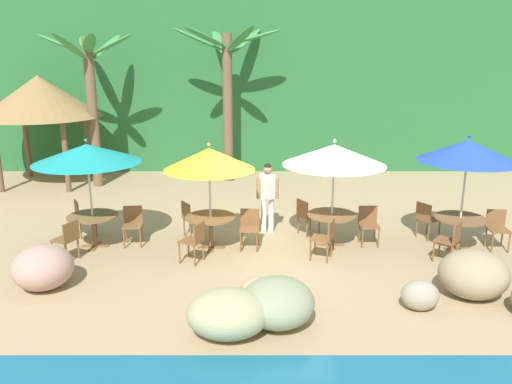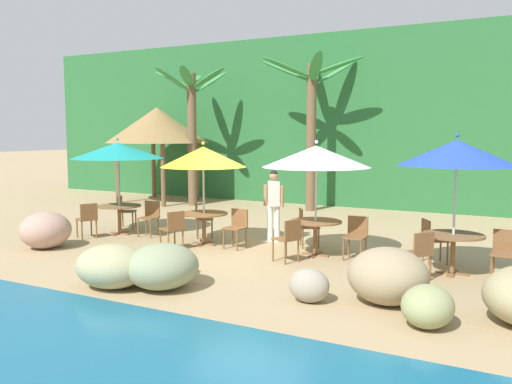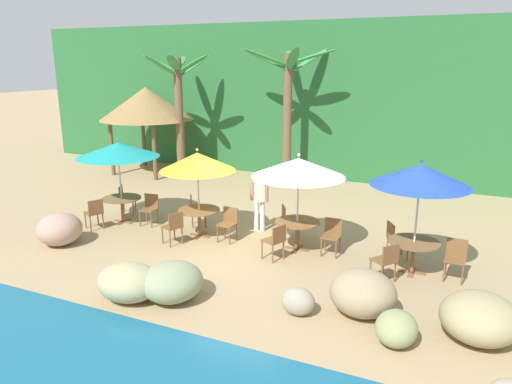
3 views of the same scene
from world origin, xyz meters
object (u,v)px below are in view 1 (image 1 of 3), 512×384
at_px(chair_yellow_seaward, 248,226).
at_px(palm_tree_nearest, 89,83).
at_px(umbrella_blue, 466,151).
at_px(palapa_hut, 37,97).
at_px(chair_blue_inland, 424,217).
at_px(palm_tree_second, 226,76).
at_px(chair_yellow_left, 193,239).
at_px(chair_teal_seaward, 131,223).
at_px(chair_teal_left, 66,238).
at_px(dining_table_yellow, 209,222).
at_px(umbrella_white, 333,155).
at_px(umbrella_yellow, 207,159).
at_px(chair_blue_seaward, 495,226).
at_px(chair_white_seaward, 367,222).
at_px(umbrella_teal, 85,154).
at_px(chair_blue_left, 449,239).
at_px(chair_yellow_inland, 189,217).
at_px(chair_white_inland, 304,214).
at_px(chair_white_left, 324,237).
at_px(waiter_in_white, 266,193).
at_px(dining_table_teal, 91,221).
at_px(chair_teal_inland, 80,215).
at_px(dining_table_blue, 458,223).
at_px(dining_table_white, 330,219).

height_order(chair_yellow_seaward, palm_tree_nearest, palm_tree_nearest).
bearing_deg(umbrella_blue, palapa_hut, 152.53).
xyz_separation_m(chair_blue_inland, palm_tree_second, (-4.86, 5.66, 2.95)).
xyz_separation_m(chair_yellow_left, palm_tree_nearest, (-3.89, 6.35, 2.76)).
xyz_separation_m(chair_teal_seaward, chair_blue_inland, (6.72, 0.35, 0.00)).
distance_m(chair_yellow_seaward, palm_tree_second, 6.94).
relative_size(chair_teal_left, palm_tree_nearest, 0.18).
height_order(dining_table_yellow, umbrella_white, umbrella_white).
relative_size(chair_yellow_seaward, palapa_hut, 0.23).
bearing_deg(umbrella_yellow, chair_blue_seaward, -0.11).
bearing_deg(palm_tree_nearest, chair_white_seaward, -34.50).
bearing_deg(umbrella_yellow, palm_tree_second, 89.28).
xyz_separation_m(chair_yellow_seaward, chair_white_seaward, (2.67, 0.22, 0.00)).
bearing_deg(umbrella_teal, umbrella_yellow, -1.67).
height_order(umbrella_white, chair_blue_left, umbrella_white).
bearing_deg(chair_yellow_inland, chair_white_inland, 3.77).
bearing_deg(umbrella_teal, dining_table_yellow, -1.67).
bearing_deg(dining_table_yellow, palapa_hut, 135.36).
xyz_separation_m(umbrella_yellow, umbrella_blue, (5.45, -0.08, 0.19)).
height_order(umbrella_teal, chair_white_left, umbrella_teal).
distance_m(dining_table_yellow, waiter_in_white, 1.69).
xyz_separation_m(chair_white_inland, palm_tree_second, (-2.09, 5.43, 2.95)).
relative_size(umbrella_blue, chair_blue_seaward, 2.94).
bearing_deg(umbrella_teal, chair_yellow_seaward, -0.55).
distance_m(umbrella_teal, umbrella_blue, 8.06).
distance_m(chair_teal_seaward, palapa_hut, 7.29).
height_order(chair_white_inland, umbrella_blue, umbrella_blue).
bearing_deg(waiter_in_white, umbrella_teal, -165.88).
height_order(dining_table_teal, chair_teal_left, chair_teal_left).
relative_size(umbrella_teal, palm_tree_second, 0.49).
distance_m(umbrella_teal, chair_teal_seaward, 1.82).
height_order(dining_table_yellow, palm_tree_second, palm_tree_second).
bearing_deg(chair_teal_inland, dining_table_teal, -55.95).
bearing_deg(chair_blue_inland, umbrella_teal, -175.94).
xyz_separation_m(umbrella_blue, waiter_in_white, (-4.18, 1.13, -1.23)).
xyz_separation_m(dining_table_blue, palm_tree_nearest, (-9.59, 5.61, 2.66)).
relative_size(chair_white_left, palm_tree_second, 0.17).
xyz_separation_m(palm_tree_nearest, palm_tree_second, (4.22, 0.74, 0.19)).
relative_size(chair_yellow_inland, palm_tree_nearest, 0.18).
height_order(chair_yellow_inland, chair_blue_seaward, same).
height_order(chair_teal_inland, chair_blue_seaward, same).
bearing_deg(chair_yellow_seaward, chair_white_inland, 31.42).
bearing_deg(dining_table_teal, dining_table_yellow, -1.67).
bearing_deg(waiter_in_white, dining_table_blue, -15.12).
distance_m(chair_teal_inland, umbrella_yellow, 3.53).
bearing_deg(chair_white_left, palm_tree_nearest, 136.74).
bearing_deg(umbrella_teal, palm_tree_second, 66.53).
distance_m(dining_table_teal, chair_teal_seaward, 0.86).
distance_m(chair_yellow_inland, dining_table_white, 3.25).
distance_m(dining_table_teal, dining_table_white, 5.29).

